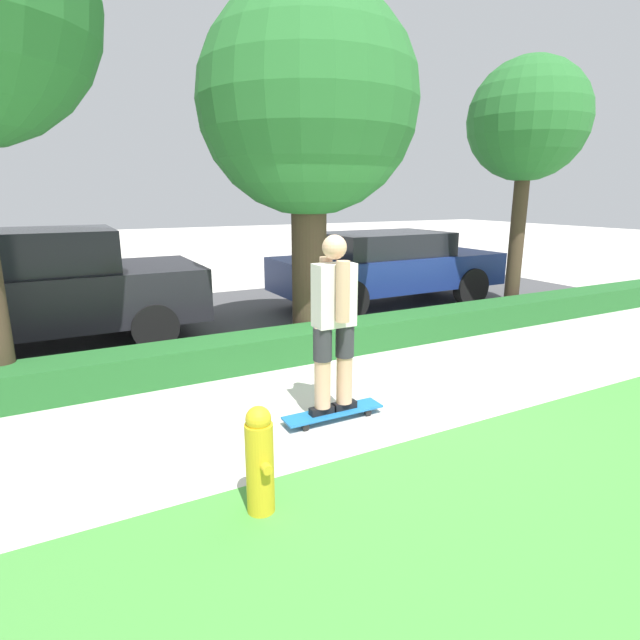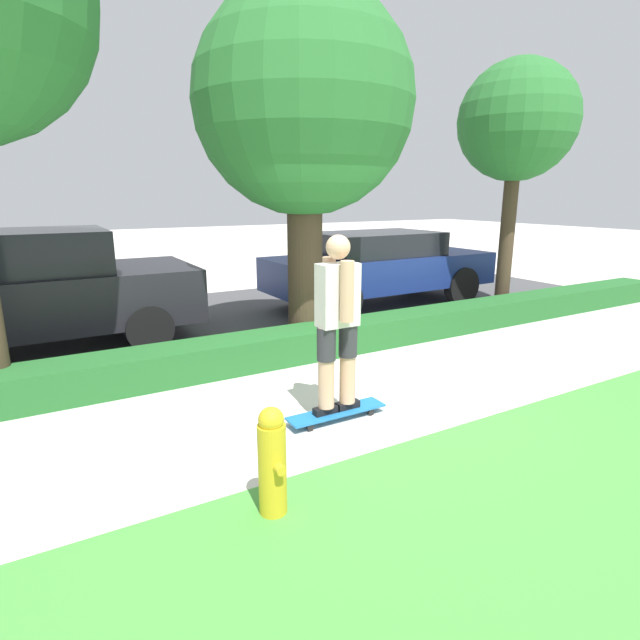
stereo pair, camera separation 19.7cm
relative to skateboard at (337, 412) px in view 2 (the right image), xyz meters
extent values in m
plane|color=beige|center=(0.52, 0.28, -0.07)|extent=(60.00, 60.00, 0.00)
cube|color=#474749|center=(0.52, 4.48, -0.07)|extent=(16.37, 5.00, 0.01)
cube|color=#236028|center=(0.52, 1.88, 0.13)|extent=(16.37, 0.60, 0.41)
cube|color=#1E6BAD|center=(0.00, 0.00, 0.01)|extent=(1.03, 0.24, 0.02)
cylinder|color=black|center=(0.35, -0.09, -0.04)|extent=(0.07, 0.04, 0.07)
cylinder|color=black|center=(0.35, 0.09, -0.04)|extent=(0.07, 0.04, 0.07)
cylinder|color=black|center=(-0.35, -0.09, -0.04)|extent=(0.07, 0.04, 0.07)
cylinder|color=black|center=(-0.35, 0.09, -0.04)|extent=(0.07, 0.04, 0.07)
cube|color=black|center=(-0.12, 0.00, 0.05)|extent=(0.26, 0.09, 0.07)
cylinder|color=tan|center=(-0.12, 0.00, 0.49)|extent=(0.16, 0.16, 0.80)
cylinder|color=#2D2D33|center=(-0.12, 0.00, 0.73)|extent=(0.18, 0.18, 0.32)
cube|color=black|center=(0.12, 0.00, 0.05)|extent=(0.26, 0.09, 0.07)
cylinder|color=tan|center=(0.12, 0.00, 0.49)|extent=(0.16, 0.16, 0.80)
cylinder|color=#2D2D33|center=(0.12, 0.00, 0.73)|extent=(0.18, 0.18, 0.32)
cube|color=silver|center=(0.00, 0.00, 1.18)|extent=(0.38, 0.21, 0.59)
cylinder|color=tan|center=(0.00, -0.16, 1.24)|extent=(0.13, 0.13, 0.56)
cylinder|color=tan|center=(0.00, 0.16, 1.24)|extent=(0.13, 0.13, 0.56)
sphere|color=tan|center=(0.00, 0.00, 1.63)|extent=(0.23, 0.23, 0.23)
cylinder|color=#423323|center=(0.94, 2.40, 1.19)|extent=(0.50, 0.50, 2.54)
sphere|color=#286B2D|center=(0.94, 2.40, 3.27)|extent=(2.94, 2.94, 2.94)
cylinder|color=#423323|center=(5.21, 2.47, 1.35)|extent=(0.26, 0.26, 2.85)
sphere|color=#286B2D|center=(5.21, 2.47, 3.34)|extent=(2.06, 2.06, 2.06)
cube|color=black|center=(-2.50, 4.14, 0.65)|extent=(4.44, 2.00, 0.77)
cube|color=black|center=(-2.63, 4.14, 1.33)|extent=(2.31, 1.75, 0.59)
cylinder|color=black|center=(-1.12, 3.23, 0.26)|extent=(0.67, 0.24, 0.67)
cylinder|color=black|center=(-1.12, 5.05, 0.26)|extent=(0.67, 0.24, 0.67)
cube|color=navy|center=(3.54, 4.08, 0.62)|extent=(4.61, 1.83, 0.63)
cube|color=black|center=(3.40, 4.08, 1.16)|extent=(2.41, 1.59, 0.45)
cylinder|color=black|center=(4.96, 3.27, 0.31)|extent=(0.76, 0.21, 0.76)
cylinder|color=black|center=(4.96, 4.89, 0.31)|extent=(0.76, 0.21, 0.76)
cylinder|color=black|center=(2.12, 3.27, 0.31)|extent=(0.76, 0.21, 0.76)
cylinder|color=black|center=(2.12, 4.89, 0.31)|extent=(0.76, 0.21, 0.76)
cylinder|color=gold|center=(-1.17, -1.06, 0.26)|extent=(0.20, 0.20, 0.67)
sphere|color=gold|center=(-1.17, -1.06, 0.63)|extent=(0.18, 0.18, 0.18)
cylinder|color=gold|center=(-1.17, -1.15, 0.33)|extent=(0.07, 0.12, 0.07)
cylinder|color=gold|center=(-1.17, -0.96, 0.33)|extent=(0.07, 0.12, 0.07)
camera|label=1|loc=(-2.24, -3.97, 2.09)|focal=28.00mm
camera|label=2|loc=(-2.41, -3.87, 2.09)|focal=28.00mm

